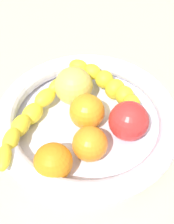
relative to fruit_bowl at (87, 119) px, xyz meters
The scene contains 9 objects.
kitchen_counter 4.33cm from the fruit_bowl, ahead, with size 120.00×120.00×3.00cm, color #B1AC97.
fruit_bowl is the anchor object (origin of this frame).
banana_draped_left 7.86cm from the fruit_bowl, ahead, with size 10.53×18.34×5.24cm.
banana_draped_right 9.05cm from the fruit_bowl, 115.01° to the left, with size 26.10×6.91×5.19cm.
orange_front 6.82cm from the fruit_bowl, 148.76° to the right, with size 5.73×5.73×5.73cm, color orange.
orange_mid_left 2.11cm from the fruit_bowl, 19.44° to the right, with size 6.16×6.16×6.16cm, color orange.
orange_mid_right 11.30cm from the fruit_bowl, behind, with size 5.96×5.96×5.96cm, color orange.
apple_yellow 6.84cm from the fruit_bowl, 49.88° to the left, with size 7.06×7.06×7.06cm, color #E0C656.
tomato_red 7.69cm from the fruit_bowl, 81.15° to the right, with size 6.79×6.79×6.79cm, color red.
Camera 1 is at (-29.49, -15.16, 46.50)cm, focal length 47.50 mm.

